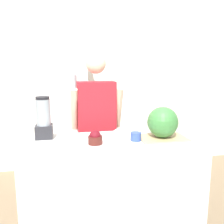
# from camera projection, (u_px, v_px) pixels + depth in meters

# --- Properties ---
(wall_back) EXTENTS (8.00, 0.06, 2.60)m
(wall_back) POSITION_uv_depth(u_px,v_px,m) (91.00, 82.00, 3.69)
(wall_back) COLOR white
(wall_back) RESTS_ON ground_plane
(counter_island) EXTENTS (1.53, 0.64, 0.90)m
(counter_island) POSITION_uv_depth(u_px,v_px,m) (113.00, 188.00, 2.27)
(counter_island) COLOR white
(counter_island) RESTS_ON ground_plane
(refrigerator) EXTENTS (0.75, 0.68, 1.85)m
(refrigerator) POSITION_uv_depth(u_px,v_px,m) (58.00, 112.00, 3.31)
(refrigerator) COLOR white
(refrigerator) RESTS_ON ground_plane
(person) EXTENTS (0.56, 0.27, 1.67)m
(person) POSITION_uv_depth(u_px,v_px,m) (97.00, 127.00, 2.81)
(person) COLOR #4C608C
(person) RESTS_ON ground_plane
(cutting_board) EXTENTS (0.42, 0.29, 0.01)m
(cutting_board) POSITION_uv_depth(u_px,v_px,m) (162.00, 138.00, 2.25)
(cutting_board) COLOR tan
(cutting_board) RESTS_ON counter_island
(watermelon) EXTENTS (0.27, 0.27, 0.27)m
(watermelon) POSITION_uv_depth(u_px,v_px,m) (163.00, 122.00, 2.21)
(watermelon) COLOR #3D7F3D
(watermelon) RESTS_ON cutting_board
(bowl_cherries) EXTENTS (0.12, 0.12, 0.12)m
(bowl_cherries) POSITION_uv_depth(u_px,v_px,m) (95.00, 138.00, 2.08)
(bowl_cherries) COLOR #511E19
(bowl_cherries) RESTS_ON counter_island
(bowl_cream) EXTENTS (0.11, 0.11, 0.11)m
(bowl_cream) POSITION_uv_depth(u_px,v_px,m) (117.00, 136.00, 2.16)
(bowl_cream) COLOR beige
(bowl_cream) RESTS_ON counter_island
(bowl_small_blue) EXTENTS (0.09, 0.09, 0.07)m
(bowl_small_blue) POSITION_uv_depth(u_px,v_px,m) (136.00, 136.00, 2.18)
(bowl_small_blue) COLOR #334C9E
(bowl_small_blue) RESTS_ON counter_island
(blender) EXTENTS (0.15, 0.15, 0.38)m
(blender) POSITION_uv_depth(u_px,v_px,m) (44.00, 119.00, 2.23)
(blender) COLOR #28282D
(blender) RESTS_ON counter_island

